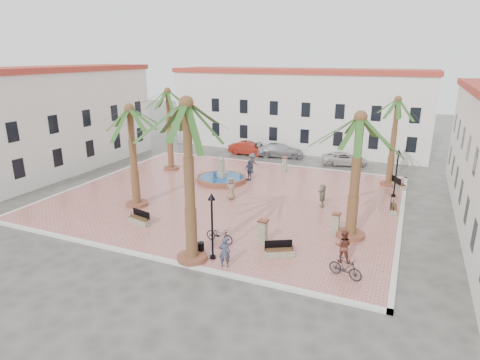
{
  "coord_description": "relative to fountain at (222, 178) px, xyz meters",
  "views": [
    {
      "loc": [
        12.91,
        -27.65,
        10.96
      ],
      "look_at": [
        1.0,
        0.0,
        1.6
      ],
      "focal_mm": 30.0,
      "sensor_mm": 36.0,
      "label": 1
    }
  ],
  "objects": [
    {
      "name": "kerb_w",
      "position": [
        -10.8,
        -3.26,
        -0.38
      ],
      "size": [
        0.3,
        22.3,
        0.16
      ],
      "primitive_type": "cube",
      "color": "silver",
      "rests_on": "ground"
    },
    {
      "name": "bollard_se",
      "position": [
        7.73,
        -10.31,
        0.5
      ],
      "size": [
        0.61,
        0.61,
        1.56
      ],
      "rotation": [
        0.0,
        0.0,
        -0.11
      ],
      "color": "gray",
      "rests_on": "plaza"
    },
    {
      "name": "kerb_e",
      "position": [
        15.2,
        -3.26,
        -0.38
      ],
      "size": [
        0.3,
        22.3,
        0.16
      ],
      "primitive_type": "cube",
      "color": "silver",
      "rests_on": "ground"
    },
    {
      "name": "palm_nw",
      "position": [
        -6.37,
        1.67,
        6.5
      ],
      "size": [
        4.86,
        4.86,
        7.97
      ],
      "color": "brown",
      "rests_on": "plaza"
    },
    {
      "name": "ground",
      "position": [
        2.2,
        -3.26,
        -0.46
      ],
      "size": [
        120.0,
        120.0,
        0.0
      ],
      "primitive_type": "plane",
      "color": "#56544F",
      "rests_on": "ground"
    },
    {
      "name": "car_white",
      "position": [
        9.1,
        10.75,
        0.19
      ],
      "size": [
        5.09,
        3.38,
        1.3
      ],
      "primitive_type": "imported",
      "rotation": [
        0.0,
        0.0,
        1.85
      ],
      "color": "silver",
      "rests_on": "ground"
    },
    {
      "name": "palm_s",
      "position": [
        4.8,
        -13.66,
        7.33
      ],
      "size": [
        5.46,
        5.46,
        8.95
      ],
      "color": "brown",
      "rests_on": "plaza"
    },
    {
      "name": "car_silver",
      "position": [
        1.84,
        11.42,
        0.3
      ],
      "size": [
        5.54,
        3.2,
        1.51
      ],
      "primitive_type": "imported",
      "rotation": [
        0.0,
        0.0,
        1.79
      ],
      "color": "#AEAFB8",
      "rests_on": "ground"
    },
    {
      "name": "lamppost_e",
      "position": [
        14.44,
        1.84,
        2.32
      ],
      "size": [
        0.42,
        0.42,
        3.89
      ],
      "color": "black",
      "rests_on": "plaza"
    },
    {
      "name": "plaza",
      "position": [
        2.2,
        -3.26,
        -0.38
      ],
      "size": [
        26.0,
        22.0,
        0.15
      ],
      "primitive_type": "cube",
      "color": "tan",
      "rests_on": "ground"
    },
    {
      "name": "bollard_n",
      "position": [
        4.27,
        5.17,
        0.46
      ],
      "size": [
        0.59,
        0.59,
        1.49
      ],
      "rotation": [
        0.0,
        0.0,
        0.12
      ],
      "color": "gray",
      "rests_on": "plaza"
    },
    {
      "name": "palm_e",
      "position": [
        12.4,
        -7.19,
        6.23
      ],
      "size": [
        5.7,
        5.7,
        7.85
      ],
      "color": "brown",
      "rests_on": "plaza"
    },
    {
      "name": "litter_bin",
      "position": [
        4.96,
        -12.94,
        0.06
      ],
      "size": [
        0.38,
        0.38,
        0.74
      ],
      "primitive_type": "cylinder",
      "color": "black",
      "rests_on": "plaza"
    },
    {
      "name": "bollard_e",
      "position": [
        11.46,
        -7.11,
        0.41
      ],
      "size": [
        0.53,
        0.53,
        1.38
      ],
      "rotation": [
        0.0,
        0.0,
        -0.08
      ],
      "color": "gray",
      "rests_on": "plaza"
    },
    {
      "name": "bicycle_b",
      "position": [
        12.88,
        -12.24,
        0.24
      ],
      "size": [
        1.89,
        1.06,
        1.09
      ],
      "primitive_type": "imported",
      "rotation": [
        0.0,
        0.0,
        1.25
      ],
      "color": "black",
      "rests_on": "plaza"
    },
    {
      "name": "bench_se",
      "position": [
        9.08,
        -11.38,
        -0.06
      ],
      "size": [
        1.72,
        1.25,
        0.89
      ],
      "rotation": [
        0.0,
        0.0,
        0.5
      ],
      "color": "gray",
      "rests_on": "plaza"
    },
    {
      "name": "pedestrian_fountain_b",
      "position": [
        2.1,
        1.38,
        0.6
      ],
      "size": [
        1.15,
        0.86,
        1.82
      ],
      "primitive_type": "imported",
      "rotation": [
        0.0,
        0.0,
        -0.44
      ],
      "color": "#323D56",
      "rests_on": "plaza"
    },
    {
      "name": "cyclist_b",
      "position": [
        12.48,
        -10.61,
        0.62
      ],
      "size": [
        0.94,
        0.75,
        1.86
      ],
      "primitive_type": "imported",
      "rotation": [
        0.0,
        0.0,
        3.19
      ],
      "color": "brown",
      "rests_on": "plaza"
    },
    {
      "name": "pedestrian_fountain_a",
      "position": [
        2.74,
        -3.95,
        0.58
      ],
      "size": [
        1.02,
        0.84,
        1.78
      ],
      "primitive_type": "imported",
      "rotation": [
        0.0,
        0.0,
        0.37
      ],
      "color": "#896F56",
      "rests_on": "plaza"
    },
    {
      "name": "bench_e",
      "position": [
        14.59,
        -1.7,
        -0.06
      ],
      "size": [
        0.59,
        1.7,
        0.88
      ],
      "rotation": [
        0.0,
        0.0,
        1.62
      ],
      "color": "gray",
      "rests_on": "plaza"
    },
    {
      "name": "cyclist_a",
      "position": [
        6.79,
        -13.66,
        0.54
      ],
      "size": [
        0.72,
        0.61,
        1.7
      ],
      "primitive_type": "imported",
      "rotation": [
        0.0,
        0.0,
        3.52
      ],
      "color": "#3B3E54",
      "rests_on": "plaza"
    },
    {
      "name": "kerb_n",
      "position": [
        2.2,
        7.74,
        -0.38
      ],
      "size": [
        26.3,
        0.3,
        0.16
      ],
      "primitive_type": "cube",
      "color": "silver",
      "rests_on": "ground"
    },
    {
      "name": "palm_ne",
      "position": [
        13.85,
        4.82,
        6.26
      ],
      "size": [
        4.61,
        4.61,
        7.68
      ],
      "color": "brown",
      "rests_on": "plaza"
    },
    {
      "name": "palm_sw",
      "position": [
        -3.24,
        -7.96,
        6.09
      ],
      "size": [
        5.27,
        5.27,
        7.62
      ],
      "color": "brown",
      "rests_on": "plaza"
    },
    {
      "name": "building_north",
      "position": [
        2.2,
        16.73,
        4.31
      ],
      "size": [
        30.4,
        7.4,
        9.5
      ],
      "color": "white",
      "rests_on": "ground"
    },
    {
      "name": "pedestrian_east",
      "position": [
        9.62,
        -2.68,
        0.56
      ],
      "size": [
        0.96,
        1.69,
        1.74
      ],
      "primitive_type": "imported",
      "rotation": [
        0.0,
        0.0,
        -1.28
      ],
      "color": "gray",
      "rests_on": "plaza"
    },
    {
      "name": "bench_ne",
      "position": [
        14.58,
        4.34,
        -0.03
      ],
      "size": [
        1.46,
        1.92,
        1.0
      ],
      "rotation": [
        0.0,
        0.0,
        2.1
      ],
      "color": "gray",
      "rests_on": "plaza"
    },
    {
      "name": "pedestrian_north",
      "position": [
        1.56,
        3.48,
        0.67
      ],
      "size": [
        1.18,
        1.46,
        1.96
      ],
      "primitive_type": "imported",
      "rotation": [
        0.0,
        0.0,
        1.15
      ],
      "color": "#46464B",
      "rests_on": "plaza"
    },
    {
      "name": "bench_s",
      "position": [
        -0.94,
        -10.72,
        -0.05
      ],
      "size": [
        1.79,
        0.89,
        0.9
      ],
      "rotation": [
        0.0,
        0.0,
        -0.22
      ],
      "color": "gray",
      "rests_on": "plaza"
    },
    {
      "name": "car_black",
      "position": [
        -0.91,
        11.55,
        0.21
      ],
      "size": [
        4.22,
        2.88,
        1.33
      ],
      "primitive_type": "imported",
      "rotation": [
        0.0,
        0.0,
        1.2
      ],
      "color": "black",
      "rests_on": "ground"
    },
    {
      "name": "bicycle_a",
      "position": [
        5.25,
        -11.13,
        0.19
      ],
      "size": [
        1.97,
        0.92,
        0.99
      ],
      "primitive_type": "imported",
      "rotation": [
        0.0,
        0.0,
        1.43
      ],
      "color": "black",
      "rests_on": "plaza"
    },
    {
      "name": "building_west",
      "position": [
        -16.79,
        -3.26,
        4.56
      ],
      "size": [
        6.4,
        24.4,
        10.0
      ],
      "rotation": [
        0.0,
        0.0,
        1.57
      ],
      "color": "white",
      "rests_on": "ground"
    },
    {
      "name": "fountain",
      "position": [
        0.0,
        0.0,
        0.0
      ],
      "size": [
        4.4,
        4.4,
        2.27
      ],
      "color": "brown",
      "rests_on": "plaza"
    },
    {
      "name": "car_red",
      "position": [
        -1.84,
        10.93,
        0.29
      ],
      "size": [
        4.56,
        1.65,
        1.5
      ],
      "primitive_type": "imported",
      "rotation": [
        0.0,
        0.0,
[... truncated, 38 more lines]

